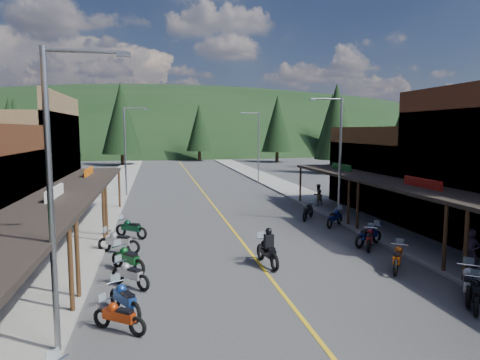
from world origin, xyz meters
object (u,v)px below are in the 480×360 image
streetlight_0 (56,189)px  bike_east_5 (476,292)px  pine_6 (401,128)px  bike_east_10 (335,217)px  bike_west_5 (119,315)px  bike_west_7 (130,273)px  pine_2 (121,118)px  streetlight_1 (127,147)px  bike_east_8 (370,237)px  bike_west_8 (128,258)px  bike_west_9 (119,241)px  pine_7 (15,124)px  streetlight_3 (257,144)px  pine_8 (10,130)px  pine_1 (50,124)px  bike_west_6 (125,298)px  pine_11 (336,121)px  pine_3 (199,128)px  pine_5 (332,121)px  pine_10 (61,125)px  bike_east_6 (468,281)px  bike_east_7 (398,257)px  pine_9 (342,128)px  rider_on_bike (267,250)px  bike_west_10 (131,227)px  pine_4 (277,123)px  bike_east_9 (369,234)px  shop_east_3 (404,176)px  pedestrian_east_b (318,195)px  pedestrian_east_a (471,253)px

streetlight_0 → bike_east_5: size_ratio=4.02×
pine_6 → bike_east_10: 69.64m
bike_west_5 → bike_west_7: bike_west_7 is taller
pine_2 → bike_east_10: pine_2 is taller
streetlight_1 → bike_east_8: (13.01, -20.06, -3.88)m
bike_west_8 → bike_west_9: (-0.61, 2.95, 0.00)m
bike_west_9 → pine_7: bearing=45.1°
streetlight_3 → pine_8: size_ratio=0.80×
pine_1 → bike_west_6: size_ratio=6.17×
pine_11 → streetlight_0: bearing=-121.5°
pine_1 → pine_3: pine_1 is taller
pine_5 → pine_10: (-52.00, -22.00, -1.21)m
pine_2 → bike_east_8: pine_2 is taller
pine_2 → bike_west_8: 58.03m
streetlight_0 → bike_east_6: (13.23, 1.27, -3.82)m
bike_west_7 → bike_east_7: 11.05m
streetlight_1 → bike_west_9: streetlight_1 is taller
pine_10 → bike_east_7: pine_10 is taller
bike_west_7 → bike_west_6: bearing=-135.3°
pine_9 → pine_3: bearing=133.6°
pine_8 → rider_on_bike: pine_8 is taller
bike_west_10 → bike_east_6: (12.15, -11.24, 0.04)m
bike_west_10 → rider_on_bike: (6.17, -6.21, 0.10)m
pine_11 → bike_east_10: pine_11 is taller
bike_west_9 → bike_east_5: bike_west_9 is taller
pine_4 → bike_east_9: bearing=-101.5°
streetlight_1 → pine_1: (-17.05, 48.00, 2.78)m
pine_10 → bike_west_6: bearing=-76.9°
pine_3 → pine_10: (-22.00, -16.00, 0.30)m
shop_east_3 → rider_on_bike: 17.48m
bike_west_6 → bike_east_9: size_ratio=0.95×
bike_east_9 → bike_west_9: bearing=-123.2°
pine_1 → pine_7: 10.00m
bike_west_6 → bike_west_5: bearing=-123.3°
streetlight_3 → bike_west_6: size_ratio=3.95×
bike_west_9 → pine_1: bearing=40.5°
pine_3 → pine_11: (16.00, -28.00, 0.70)m
streetlight_1 → pine_11: bearing=30.7°
pine_7 → pine_1: bearing=-36.9°
pine_3 → pine_8: size_ratio=1.10×
pine_3 → bike_west_7: (-9.50, -67.27, -5.92)m
streetlight_3 → bike_east_5: (-1.02, -35.51, -3.89)m
pine_5 → streetlight_0: bearing=-117.7°
pine_3 → rider_on_bike: (-3.71, -65.70, -5.78)m
pedestrian_east_b → bike_west_10: bearing=6.5°
bike_west_6 → bike_west_9: bearing=66.5°
pine_10 → pedestrian_east_a: size_ratio=6.05×
pine_1 → bike_west_7: (18.50, -71.27, -6.67)m
streetlight_1 → bike_east_10: streetlight_1 is taller
bike_east_6 → pine_7: bearing=153.6°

